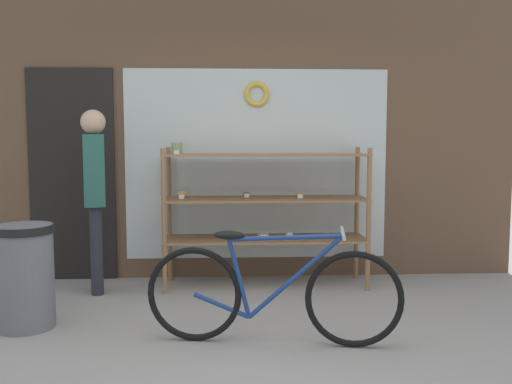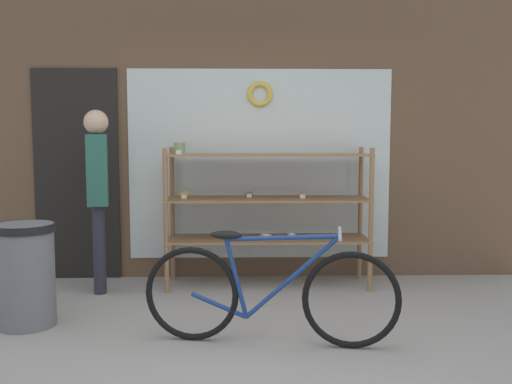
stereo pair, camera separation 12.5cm
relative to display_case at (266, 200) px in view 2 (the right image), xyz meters
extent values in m
plane|color=gray|center=(-0.24, -1.98, -0.83)|extent=(30.00, 30.00, 0.00)
cube|color=brown|center=(-0.24, 0.40, 1.08)|extent=(5.71, 0.08, 3.81)
cube|color=silver|center=(-0.04, 0.35, 0.32)|extent=(2.63, 0.02, 1.90)
cube|color=black|center=(-1.88, 0.34, 0.22)|extent=(0.84, 0.03, 2.10)
torus|color=gold|center=(-0.04, 0.33, 1.02)|extent=(0.26, 0.06, 0.26)
cylinder|color=#8E6642|center=(-0.92, -0.24, -0.16)|extent=(0.04, 0.04, 1.33)
cylinder|color=#8E6642|center=(0.96, -0.24, -0.16)|extent=(0.04, 0.04, 1.33)
cylinder|color=#8E6642|center=(-0.92, 0.24, -0.16)|extent=(0.04, 0.04, 1.33)
cylinder|color=#8E6642|center=(0.96, 0.24, -0.16)|extent=(0.04, 0.04, 1.33)
cube|color=#8E6642|center=(0.02, 0.00, -0.37)|extent=(1.92, 0.52, 0.02)
cube|color=#8E6642|center=(0.02, 0.00, 0.01)|extent=(1.92, 0.52, 0.02)
cube|color=#8E6642|center=(0.02, 0.00, 0.43)|extent=(1.92, 0.52, 0.02)
torus|color=beige|center=(0.00, 0.03, -0.35)|extent=(0.12, 0.12, 0.03)
cube|color=white|center=(0.00, -0.03, -0.34)|extent=(0.05, 0.00, 0.04)
cylinder|color=#7A995B|center=(-0.82, 0.03, 0.49)|extent=(0.10, 0.10, 0.11)
cube|color=white|center=(-0.82, -0.03, 0.46)|extent=(0.05, 0.00, 0.04)
ellipsoid|color=tan|center=(-0.77, 0.04, 0.06)|extent=(0.10, 0.09, 0.07)
cube|color=white|center=(-0.77, -0.02, 0.04)|extent=(0.05, 0.00, 0.04)
ellipsoid|color=beige|center=(0.25, -0.02, -0.34)|extent=(0.08, 0.07, 0.06)
cube|color=white|center=(0.25, -0.06, -0.34)|extent=(0.05, 0.00, 0.04)
ellipsoid|color=#AD7F4C|center=(0.35, 0.01, 0.05)|extent=(0.08, 0.07, 0.06)
cube|color=white|center=(0.35, -0.04, 0.04)|extent=(0.05, 0.00, 0.04)
ellipsoid|color=brown|center=(-0.16, 0.11, 0.05)|extent=(0.07, 0.06, 0.05)
cube|color=white|center=(-0.16, 0.06, 0.04)|extent=(0.05, 0.00, 0.04)
torus|color=black|center=(-0.58, -1.47, -0.49)|extent=(0.67, 0.15, 0.67)
torus|color=black|center=(0.51, -1.65, -0.49)|extent=(0.67, 0.15, 0.67)
cylinder|color=navy|center=(0.12, -1.59, -0.35)|extent=(0.65, 0.14, 0.61)
cylinder|color=navy|center=(0.05, -1.58, -0.08)|extent=(0.77, 0.16, 0.07)
cylinder|color=navy|center=(-0.27, -1.52, -0.37)|extent=(0.17, 0.06, 0.55)
cylinder|color=navy|center=(-0.39, -1.50, -0.57)|extent=(0.40, 0.10, 0.18)
ellipsoid|color=black|center=(-0.33, -1.51, -0.07)|extent=(0.23, 0.12, 0.06)
cylinder|color=#B2B2B7|center=(0.43, -1.64, -0.04)|extent=(0.10, 0.46, 0.02)
cylinder|color=#282833|center=(-1.53, -0.25, -0.42)|extent=(0.11, 0.11, 0.81)
cylinder|color=#282833|center=(-1.55, -0.14, -0.42)|extent=(0.11, 0.11, 0.81)
cube|color=#285B4C|center=(-1.54, -0.20, 0.30)|extent=(0.24, 0.35, 0.64)
sphere|color=tan|center=(-1.54, -0.20, 0.74)|extent=(0.22, 0.22, 0.22)
cylinder|color=slate|center=(-1.86, -1.13, -0.44)|extent=(0.43, 0.43, 0.78)
cylinder|color=black|center=(-1.86, -1.13, -0.07)|extent=(0.45, 0.45, 0.06)
camera|label=1|loc=(-0.35, -5.38, 0.61)|focal=40.00mm
camera|label=2|loc=(-0.23, -5.39, 0.61)|focal=40.00mm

